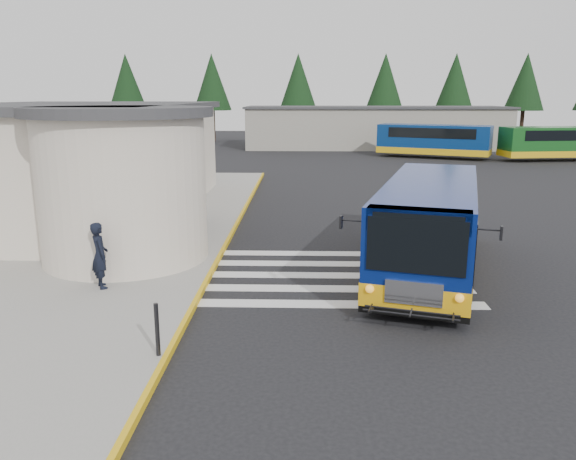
{
  "coord_description": "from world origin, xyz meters",
  "views": [
    {
      "loc": [
        -1.27,
        -16.95,
        5.29
      ],
      "look_at": [
        -1.74,
        -0.5,
        1.33
      ],
      "focal_mm": 35.0,
      "sensor_mm": 36.0,
      "label": 1
    }
  ],
  "objects_px": {
    "far_bus_b": "(558,142)",
    "bollard": "(157,330)",
    "far_bus_a": "(434,139)",
    "transit_bus": "(429,229)",
    "pedestrian_b": "(172,236)",
    "pedestrian_a": "(100,255)"
  },
  "relations": [
    {
      "from": "far_bus_b",
      "to": "bollard",
      "type": "bearing_deg",
      "value": 139.68
    },
    {
      "from": "pedestrian_a",
      "to": "pedestrian_b",
      "type": "distance_m",
      "value": 2.7
    },
    {
      "from": "far_bus_b",
      "to": "transit_bus",
      "type": "bearing_deg",
      "value": 143.37
    },
    {
      "from": "bollard",
      "to": "far_bus_a",
      "type": "xyz_separation_m",
      "value": [
        14.14,
        38.87,
        0.88
      ]
    },
    {
      "from": "bollard",
      "to": "transit_bus",
      "type": "bearing_deg",
      "value": 42.8
    },
    {
      "from": "pedestrian_a",
      "to": "far_bus_b",
      "type": "xyz_separation_m",
      "value": [
        26.54,
        32.91,
        0.49
      ]
    },
    {
      "from": "far_bus_a",
      "to": "pedestrian_b",
      "type": "bearing_deg",
      "value": 178.85
    },
    {
      "from": "pedestrian_a",
      "to": "far_bus_b",
      "type": "bearing_deg",
      "value": -70.05
    },
    {
      "from": "far_bus_a",
      "to": "far_bus_b",
      "type": "height_order",
      "value": "far_bus_a"
    },
    {
      "from": "pedestrian_b",
      "to": "far_bus_a",
      "type": "distance_m",
      "value": 35.94
    },
    {
      "from": "pedestrian_a",
      "to": "far_bus_a",
      "type": "height_order",
      "value": "far_bus_a"
    },
    {
      "from": "bollard",
      "to": "pedestrian_b",
      "type": "bearing_deg",
      "value": 100.24
    },
    {
      "from": "transit_bus",
      "to": "pedestrian_a",
      "type": "height_order",
      "value": "transit_bus"
    },
    {
      "from": "transit_bus",
      "to": "pedestrian_a",
      "type": "bearing_deg",
      "value": -150.92
    },
    {
      "from": "pedestrian_a",
      "to": "transit_bus",
      "type": "bearing_deg",
      "value": -108.2
    },
    {
      "from": "pedestrian_b",
      "to": "far_bus_b",
      "type": "relative_size",
      "value": 0.19
    },
    {
      "from": "pedestrian_b",
      "to": "far_bus_b",
      "type": "bearing_deg",
      "value": 119.92
    },
    {
      "from": "transit_bus",
      "to": "far_bus_a",
      "type": "height_order",
      "value": "far_bus_a"
    },
    {
      "from": "pedestrian_a",
      "to": "pedestrian_b",
      "type": "xyz_separation_m",
      "value": [
        1.45,
        2.27,
        -0.02
      ]
    },
    {
      "from": "far_bus_a",
      "to": "far_bus_b",
      "type": "distance_m",
      "value": 9.97
    },
    {
      "from": "pedestrian_b",
      "to": "far_bus_b",
      "type": "distance_m",
      "value": 39.61
    },
    {
      "from": "transit_bus",
      "to": "far_bus_a",
      "type": "xyz_separation_m",
      "value": [
        7.41,
        32.63,
        0.25
      ]
    }
  ]
}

